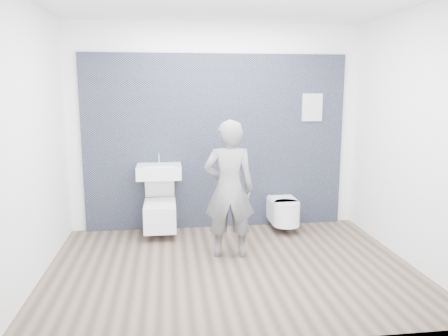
{
  "coord_description": "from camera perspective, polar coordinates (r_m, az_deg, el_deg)",
  "views": [
    {
      "loc": [
        -0.66,
        -4.49,
        1.94
      ],
      "look_at": [
        0.0,
        0.6,
        1.0
      ],
      "focal_mm": 35.0,
      "sensor_mm": 36.0,
      "label": 1
    }
  ],
  "objects": [
    {
      "name": "info_placard",
      "position": [
        6.54,
        10.91,
        -7.08
      ],
      "size": [
        0.29,
        0.03,
        0.38
      ],
      "primitive_type": "cube",
      "color": "white",
      "rests_on": "ground"
    },
    {
      "name": "visitor",
      "position": [
        5.01,
        0.66,
        -2.79
      ],
      "size": [
        0.61,
        0.43,
        1.6
      ],
      "primitive_type": "imported",
      "rotation": [
        0.0,
        0.0,
        3.06
      ],
      "color": "slate",
      "rests_on": "ground"
    },
    {
      "name": "toilet_square",
      "position": [
        5.87,
        -8.35,
        -5.89
      ],
      "size": [
        0.41,
        0.6,
        0.78
      ],
      "color": "white",
      "rests_on": "ground"
    },
    {
      "name": "ground",
      "position": [
        4.93,
        0.91,
        -12.77
      ],
      "size": [
        4.0,
        4.0,
        0.0
      ],
      "primitive_type": "plane",
      "color": "brown",
      "rests_on": "ground"
    },
    {
      "name": "tile_wall",
      "position": [
        6.3,
        -1.02,
        -7.56
      ],
      "size": [
        3.6,
        0.06,
        2.4
      ],
      "primitive_type": "cube",
      "color": "black",
      "rests_on": "ground"
    },
    {
      "name": "room_shell",
      "position": [
        4.54,
        0.98,
        7.85
      ],
      "size": [
        4.0,
        4.0,
        4.0
      ],
      "color": "white",
      "rests_on": "ground"
    },
    {
      "name": "washbasin",
      "position": [
        5.82,
        -8.48,
        -0.4
      ],
      "size": [
        0.58,
        0.43,
        0.43
      ],
      "color": "white",
      "rests_on": "ground"
    },
    {
      "name": "toilet_rounded",
      "position": [
        6.07,
        7.86,
        -5.63
      ],
      "size": [
        0.36,
        0.61,
        0.33
      ],
      "color": "white",
      "rests_on": "ground"
    }
  ]
}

